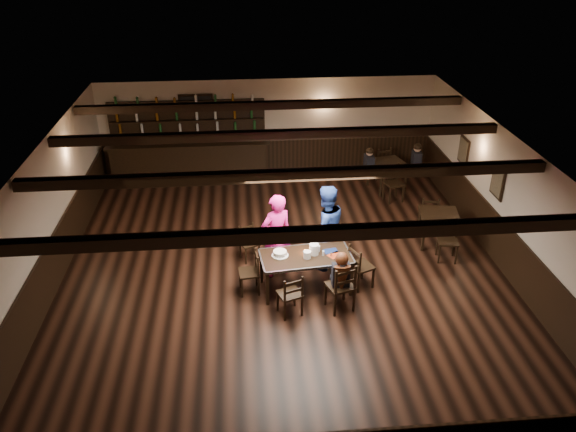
{
  "coord_description": "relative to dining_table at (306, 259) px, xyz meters",
  "views": [
    {
      "loc": [
        -0.78,
        -9.58,
        6.41
      ],
      "look_at": [
        0.1,
        0.2,
        1.18
      ],
      "focal_mm": 35.0,
      "sensor_mm": 36.0,
      "label": 1
    }
  ],
  "objects": [
    {
      "name": "bar_counter",
      "position": [
        -2.52,
        5.34,
        0.04
      ],
      "size": [
        4.3,
        0.7,
        2.2
      ],
      "color": "black",
      "rests_on": "ground"
    },
    {
      "name": "plate_stack_a",
      "position": [
        0.01,
        -0.07,
        0.14
      ],
      "size": [
        0.15,
        0.15,
        0.14
      ],
      "primitive_type": "cylinder",
      "color": "white",
      "rests_on": "dining_table"
    },
    {
      "name": "man_blue",
      "position": [
        0.47,
        0.76,
        0.23
      ],
      "size": [
        1.06,
        0.95,
        1.82
      ],
      "primitive_type": "imported",
      "rotation": [
        0.0,
        0.0,
        3.48
      ],
      "color": "navy",
      "rests_on": "ground"
    },
    {
      "name": "cake",
      "position": [
        -0.49,
        0.05,
        0.11
      ],
      "size": [
        0.32,
        0.32,
        0.1
      ],
      "color": "white",
      "rests_on": "dining_table"
    },
    {
      "name": "salt_shaker",
      "position": [
        0.33,
        -0.01,
        0.12
      ],
      "size": [
        0.04,
        0.04,
        0.1
      ],
      "primitive_type": "cylinder",
      "color": "silver",
      "rests_on": "dining_table"
    },
    {
      "name": "pepper_shaker",
      "position": [
        0.47,
        -0.05,
        0.11
      ],
      "size": [
        0.03,
        0.03,
        0.08
      ],
      "primitive_type": "cylinder",
      "color": "#A5A8AD",
      "rests_on": "dining_table"
    },
    {
      "name": "chair_near_right",
      "position": [
        0.58,
        -0.75,
        -0.11
      ],
      "size": [
        0.57,
        0.56,
        0.98
      ],
      "color": "black",
      "rests_on": "ground"
    },
    {
      "name": "bg_patron_right",
      "position": [
        3.48,
        4.49,
        0.15
      ],
      "size": [
        0.25,
        0.38,
        0.73
      ],
      "color": "black",
      "rests_on": "ground"
    },
    {
      "name": "drink_glass",
      "position": [
        0.25,
        0.14,
        0.13
      ],
      "size": [
        0.08,
        0.08,
        0.12
      ],
      "primitive_type": "cylinder",
      "color": "silver",
      "rests_on": "dining_table"
    },
    {
      "name": "seated_person",
      "position": [
        0.55,
        -0.69,
        0.13
      ],
      "size": [
        0.32,
        0.48,
        0.78
      ],
      "color": "black",
      "rests_on": "ground"
    },
    {
      "name": "menu_red",
      "position": [
        0.55,
        -0.03,
        0.07
      ],
      "size": [
        0.33,
        0.3,
        0.0
      ],
      "primitive_type": "cube",
      "rotation": [
        0.0,
        0.0,
        0.57
      ],
      "color": "maroon",
      "rests_on": "dining_table"
    },
    {
      "name": "back_table_a",
      "position": [
        3.08,
        1.44,
        -0.03
      ],
      "size": [
        0.95,
        0.95,
        0.75
      ],
      "color": "black",
      "rests_on": "ground"
    },
    {
      "name": "menu_blue",
      "position": [
        0.49,
        0.12,
        0.07
      ],
      "size": [
        0.3,
        0.23,
        0.0
      ],
      "primitive_type": "cube",
      "rotation": [
        0.0,
        0.0,
        0.19
      ],
      "color": "#0D1B44",
      "rests_on": "dining_table"
    },
    {
      "name": "plate_stack_b",
      "position": [
        0.16,
        0.05,
        0.18
      ],
      "size": [
        0.18,
        0.18,
        0.21
      ],
      "primitive_type": "cylinder",
      "color": "white",
      "rests_on": "dining_table"
    },
    {
      "name": "room_shell",
      "position": [
        -0.36,
        0.66,
        1.06
      ],
      "size": [
        9.02,
        10.02,
        2.71
      ],
      "color": "beige",
      "rests_on": "ground"
    },
    {
      "name": "ground",
      "position": [
        -0.37,
        0.62,
        -0.68
      ],
      "size": [
        10.0,
        10.0,
        0.0
      ],
      "primitive_type": "plane",
      "color": "black",
      "rests_on": "ground"
    },
    {
      "name": "woman_pink",
      "position": [
        -0.52,
        0.57,
        0.21
      ],
      "size": [
        0.76,
        0.65,
        1.78
      ],
      "primitive_type": "imported",
      "rotation": [
        0.0,
        0.0,
        3.56
      ],
      "color": "#E92891",
      "rests_on": "ground"
    },
    {
      "name": "dining_table",
      "position": [
        0.0,
        0.0,
        0.0
      ],
      "size": [
        1.81,
        1.03,
        0.75
      ],
      "color": "black",
      "rests_on": "ground"
    },
    {
      "name": "back_table_b",
      "position": [
        2.68,
        4.36,
        -0.03
      ],
      "size": [
        1.06,
        1.06,
        0.75
      ],
      "color": "black",
      "rests_on": "ground"
    },
    {
      "name": "chair_end_right",
      "position": [
        1.01,
        -0.03,
        -0.15
      ],
      "size": [
        0.54,
        0.55,
        0.91
      ],
      "color": "black",
      "rests_on": "ground"
    },
    {
      "name": "chair_end_left",
      "position": [
        -1.02,
        0.01,
        -0.18
      ],
      "size": [
        0.42,
        0.43,
        0.86
      ],
      "color": "black",
      "rests_on": "ground"
    },
    {
      "name": "chair_far_pushed",
      "position": [
        -1.08,
        1.23,
        -0.23
      ],
      "size": [
        0.46,
        0.45,
        0.77
      ],
      "color": "black",
      "rests_on": "ground"
    },
    {
      "name": "tea_light",
      "position": [
        -0.0,
        0.12,
        0.09
      ],
      "size": [
        0.05,
        0.05,
        0.06
      ],
      "color": "#A5A8AD",
      "rests_on": "dining_table"
    },
    {
      "name": "bg_patron_left",
      "position": [
        2.18,
        4.4,
        0.13
      ],
      "size": [
        0.23,
        0.35,
        0.69
      ],
      "color": "black",
      "rests_on": "ground"
    },
    {
      "name": "chair_near_left",
      "position": [
        -0.35,
        -0.82,
        -0.18
      ],
      "size": [
        0.5,
        0.49,
        0.85
      ],
      "color": "black",
      "rests_on": "ground"
    }
  ]
}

